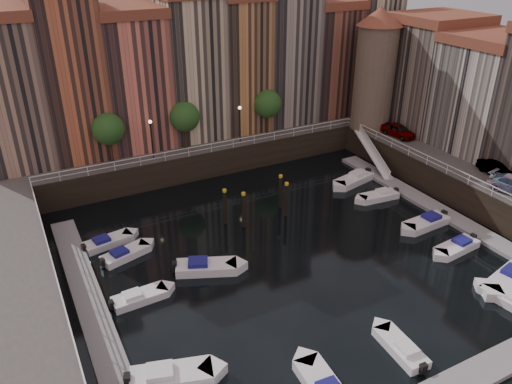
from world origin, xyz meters
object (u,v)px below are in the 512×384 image
corner_tower (375,68)px  mooring_pilings (259,202)px  boat_left_2 (139,297)px  car_b (497,170)px  boat_left_1 (169,376)px  gangway (373,152)px  car_a (398,131)px

corner_tower → mooring_pilings: 23.10m
boat_left_2 → car_b: car_b is taller
mooring_pilings → boat_left_1: 20.13m
boat_left_1 → mooring_pilings: bearing=63.2°
gangway → boat_left_2: bearing=-160.3°
corner_tower → car_b: (1.75, -16.85, -6.49)m
mooring_pilings → boat_left_2: mooring_pilings is taller
boat_left_1 → boat_left_2: size_ratio=1.25×
corner_tower → car_b: corner_tower is taller
boat_left_1 → car_b: size_ratio=1.24×
mooring_pilings → boat_left_2: 14.94m
corner_tower → car_a: 7.76m
car_a → boat_left_2: bearing=-167.4°
boat_left_1 → boat_left_2: bearing=103.6°
car_b → corner_tower: bearing=104.9°
mooring_pilings → boat_left_1: bearing=-133.2°
gangway → boat_left_1: gangway is taller
boat_left_2 → car_a: car_a is taller
boat_left_1 → car_b: 35.87m
corner_tower → car_b: size_ratio=3.25×
gangway → boat_left_2: (-30.07, -10.78, -1.59)m
boat_left_1 → car_b: car_b is taller
mooring_pilings → boat_left_2: (-13.35, -6.58, -1.33)m
mooring_pilings → gangway: bearing=14.1°
car_a → car_b: car_a is taller
mooring_pilings → boat_left_2: size_ratio=1.50×
boat_left_1 → car_b: bearing=26.9°
corner_tower → boat_left_1: 41.89m
corner_tower → car_a: corner_tower is taller
boat_left_2 → car_b: (34.72, -1.58, 3.38)m
car_b → mooring_pilings: bearing=168.1°
boat_left_2 → corner_tower: bearing=21.9°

